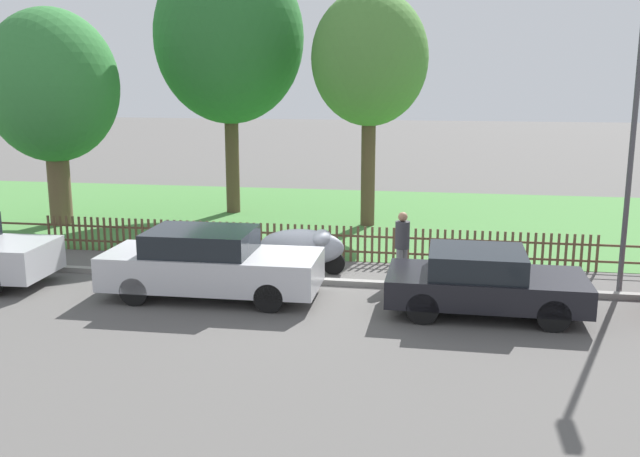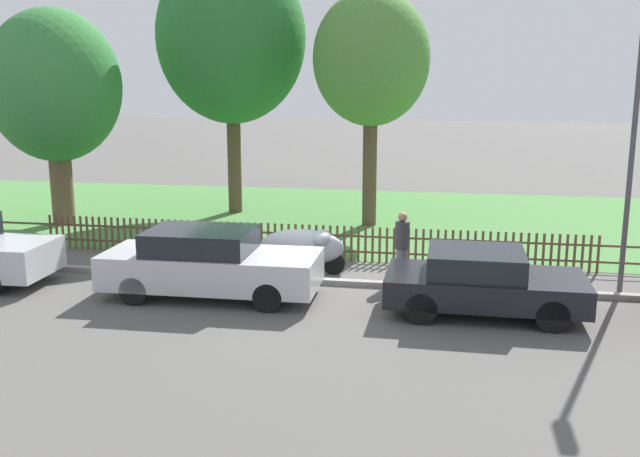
# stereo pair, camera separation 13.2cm
# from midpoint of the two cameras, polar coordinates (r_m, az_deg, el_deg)

# --- Properties ---
(ground_plane) EXTENTS (120.00, 120.00, 0.00)m
(ground_plane) POSITION_cam_midpoint_polar(r_m,az_deg,el_deg) (15.67, -2.42, -4.42)
(ground_plane) COLOR #565451
(kerb_stone) EXTENTS (42.98, 0.20, 0.12)m
(kerb_stone) POSITION_cam_midpoint_polar(r_m,az_deg,el_deg) (15.75, -2.34, -4.11)
(kerb_stone) COLOR gray
(kerb_stone) RESTS_ON ground
(grass_strip) EXTENTS (42.98, 11.07, 0.01)m
(grass_strip) POSITION_cam_midpoint_polar(r_m,az_deg,el_deg) (23.00, 1.75, 0.94)
(grass_strip) COLOR #477F3D
(grass_strip) RESTS_ON ground
(park_fence) EXTENTS (42.98, 0.05, 0.89)m
(park_fence) POSITION_cam_midpoint_polar(r_m,az_deg,el_deg) (17.59, -0.91, -1.08)
(park_fence) COLOR brown
(park_fence) RESTS_ON ground
(parked_car_black_saloon) EXTENTS (4.42, 1.81, 1.41)m
(parked_car_black_saloon) POSITION_cam_midpoint_polar(r_m,az_deg,el_deg) (14.74, -8.59, -2.74)
(parked_car_black_saloon) COLOR #BCBCC1
(parked_car_black_saloon) RESTS_ON ground
(parked_car_navy_estate) EXTENTS (3.73, 1.83, 1.24)m
(parked_car_navy_estate) POSITION_cam_midpoint_polar(r_m,az_deg,el_deg) (13.91, 13.13, -4.15)
(parked_car_navy_estate) COLOR black
(parked_car_navy_estate) RESTS_ON ground
(covered_motorcycle) EXTENTS (2.01, 0.72, 1.04)m
(covered_motorcycle) POSITION_cam_midpoint_polar(r_m,az_deg,el_deg) (16.32, -1.07, -1.47)
(covered_motorcycle) COLOR black
(covered_motorcycle) RESTS_ON ground
(tree_nearest_kerb) EXTENTS (3.93, 3.93, 6.44)m
(tree_nearest_kerb) POSITION_cam_midpoint_polar(r_m,az_deg,el_deg) (22.97, -20.33, 10.55)
(tree_nearest_kerb) COLOR brown
(tree_nearest_kerb) RESTS_ON ground
(tree_behind_motorcycle) EXTENTS (4.76, 4.76, 8.40)m
(tree_behind_motorcycle) POSITION_cam_midpoint_polar(r_m,az_deg,el_deg) (23.62, -6.94, 14.90)
(tree_behind_motorcycle) COLOR brown
(tree_behind_motorcycle) RESTS_ON ground
(tree_mid_park) EXTENTS (3.41, 3.41, 6.93)m
(tree_mid_park) POSITION_cam_midpoint_polar(r_m,az_deg,el_deg) (21.32, 4.31, 13.31)
(tree_mid_park) COLOR brown
(tree_mid_park) RESTS_ON ground
(pedestrian_near_fence) EXTENTS (0.42, 0.42, 1.57)m
(pedestrian_near_fence) POSITION_cam_midpoint_polar(r_m,az_deg,el_deg) (15.65, 6.82, -1.16)
(pedestrian_near_fence) COLOR slate
(pedestrian_near_fence) RESTS_ON ground
(street_lamp) EXTENTS (0.20, 0.79, 6.29)m
(street_lamp) POSITION_cam_midpoint_polar(r_m,az_deg,el_deg) (15.59, 24.30, 9.03)
(street_lamp) COLOR #47474C
(street_lamp) RESTS_ON ground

